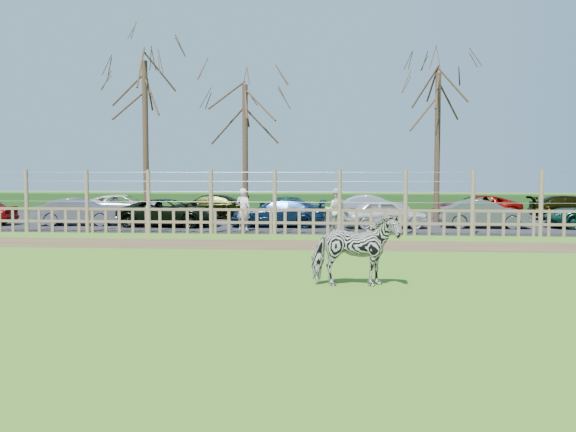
# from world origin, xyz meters

# --- Properties ---
(ground) EXTENTS (120.00, 120.00, 0.00)m
(ground) POSITION_xyz_m (0.00, 0.00, 0.00)
(ground) COLOR #659A2D
(ground) RESTS_ON ground
(dirt_strip) EXTENTS (34.00, 2.80, 0.01)m
(dirt_strip) POSITION_xyz_m (0.00, 4.50, 0.01)
(dirt_strip) COLOR brown
(dirt_strip) RESTS_ON ground
(asphalt) EXTENTS (44.00, 13.00, 0.04)m
(asphalt) POSITION_xyz_m (0.00, 14.50, 0.02)
(asphalt) COLOR #232326
(asphalt) RESTS_ON ground
(hedge) EXTENTS (46.00, 2.00, 1.10)m
(hedge) POSITION_xyz_m (0.00, 21.50, 0.55)
(hedge) COLOR #1E4716
(hedge) RESTS_ON ground
(fence) EXTENTS (30.16, 0.16, 2.50)m
(fence) POSITION_xyz_m (0.00, 8.00, 0.80)
(fence) COLOR brown
(fence) RESTS_ON ground
(tree_left) EXTENTS (4.80, 4.80, 7.88)m
(tree_left) POSITION_xyz_m (-6.50, 12.50, 5.62)
(tree_left) COLOR #3D2B1E
(tree_left) RESTS_ON ground
(tree_mid) EXTENTS (4.80, 4.80, 6.83)m
(tree_mid) POSITION_xyz_m (-2.00, 13.50, 4.87)
(tree_mid) COLOR #3D2B1E
(tree_mid) RESTS_ON ground
(tree_right) EXTENTS (4.80, 4.80, 7.35)m
(tree_right) POSITION_xyz_m (7.00, 14.00, 5.24)
(tree_right) COLOR #3D2B1E
(tree_right) RESTS_ON ground
(zebra) EXTENTS (1.90, 0.98, 1.55)m
(zebra) POSITION_xyz_m (2.91, -3.06, 0.77)
(zebra) COLOR gray
(zebra) RESTS_ON ground
(visitor_a) EXTENTS (0.73, 0.59, 1.72)m
(visitor_a) POSITION_xyz_m (-1.35, 8.76, 0.90)
(visitor_a) COLOR silver
(visitor_a) RESTS_ON asphalt
(visitor_b) EXTENTS (0.89, 0.72, 1.72)m
(visitor_b) POSITION_xyz_m (2.34, 8.63, 0.90)
(visitor_b) COLOR silver
(visitor_b) RESTS_ON asphalt
(crow) EXTENTS (0.24, 0.18, 0.20)m
(crow) POSITION_xyz_m (2.97, 4.05, 0.10)
(crow) COLOR black
(crow) RESTS_ON ground
(car_1) EXTENTS (3.77, 1.69, 1.20)m
(car_1) POSITION_xyz_m (-9.04, 10.91, 0.64)
(car_1) COLOR slate
(car_1) RESTS_ON asphalt
(car_2) EXTENTS (4.42, 2.23, 1.20)m
(car_2) POSITION_xyz_m (-4.93, 10.67, 0.64)
(car_2) COLOR black
(car_2) RESTS_ON asphalt
(car_3) EXTENTS (4.15, 1.71, 1.20)m
(car_3) POSITION_xyz_m (-0.17, 10.90, 0.64)
(car_3) COLOR #102546
(car_3) RESTS_ON asphalt
(car_4) EXTENTS (3.67, 1.85, 1.20)m
(car_4) POSITION_xyz_m (4.43, 10.64, 0.64)
(car_4) COLOR white
(car_4) RESTS_ON asphalt
(car_5) EXTENTS (3.67, 1.36, 1.20)m
(car_5) POSITION_xyz_m (8.60, 11.12, 0.64)
(car_5) COLOR #52605A
(car_5) RESTS_ON asphalt
(car_8) EXTENTS (4.47, 2.35, 1.20)m
(car_8) POSITION_xyz_m (-8.70, 15.67, 0.64)
(car_8) COLOR silver
(car_8) RESTS_ON asphalt
(car_9) EXTENTS (4.19, 1.82, 1.20)m
(car_9) POSITION_xyz_m (-4.32, 15.64, 0.64)
(car_9) COLOR black
(car_9) RESTS_ON asphalt
(car_10) EXTENTS (3.59, 1.59, 1.20)m
(car_10) POSITION_xyz_m (0.12, 15.66, 0.64)
(car_10) COLOR #0F5228
(car_10) RESTS_ON asphalt
(car_11) EXTENTS (3.72, 1.50, 1.20)m
(car_11) POSITION_xyz_m (4.13, 15.81, 0.64)
(car_11) COLOR #ACAFC4
(car_11) RESTS_ON asphalt
(car_12) EXTENTS (4.47, 2.36, 1.20)m
(car_12) POSITION_xyz_m (9.28, 16.29, 0.64)
(car_12) COLOR #970A05
(car_12) RESTS_ON asphalt
(car_13) EXTENTS (4.23, 1.93, 1.20)m
(car_13) POSITION_xyz_m (13.94, 16.22, 0.64)
(car_13) COLOR black
(car_13) RESTS_ON asphalt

